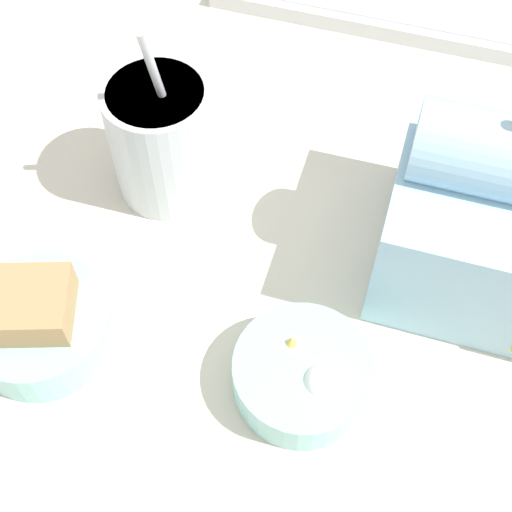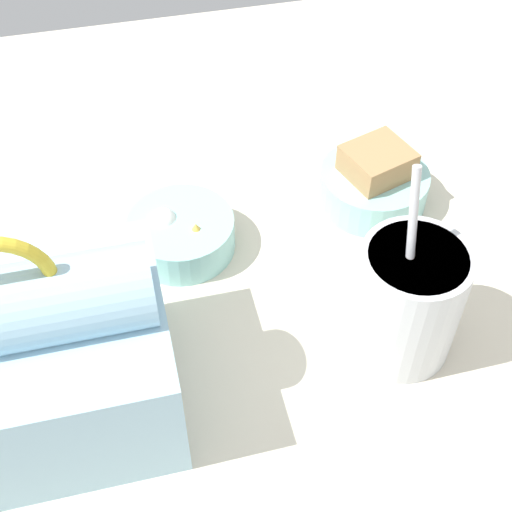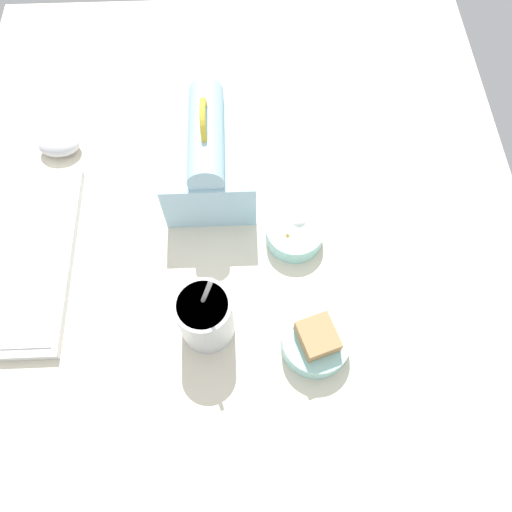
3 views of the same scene
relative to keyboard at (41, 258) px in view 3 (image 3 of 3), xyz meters
The scene contains 7 objects.
desk_surface 35.59cm from the keyboard, 89.89° to the right, with size 140.00×110.00×2.00cm.
keyboard is the anchor object (origin of this frame).
lunch_bag 35.72cm from the keyboard, 61.31° to the right, with size 21.95×16.94×20.36cm.
soup_cup 33.74cm from the keyboard, 114.91° to the right, with size 9.02×9.02×19.13cm.
bento_bowl_sandwich 51.31cm from the keyboard, 110.42° to the right, with size 11.27×11.27×6.90cm.
bento_bowl_snacks 46.17cm from the keyboard, 86.62° to the right, with size 10.50×10.50×4.65cm.
computer_mouse 25.06cm from the keyboard, ahead, with size 5.84×8.35×3.74cm.
Camera 3 is at (-40.87, -1.81, 84.00)cm, focal length 35.00 mm.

